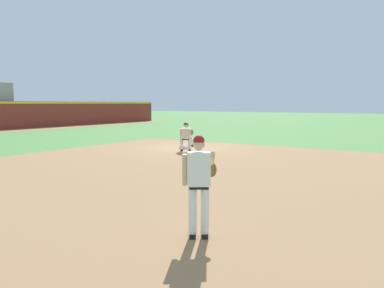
{
  "coord_description": "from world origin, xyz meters",
  "views": [
    {
      "loc": [
        -16.85,
        -11.13,
        2.41
      ],
      "look_at": [
        -7.91,
        -5.41,
        1.26
      ],
      "focal_mm": 35.0,
      "sensor_mm": 36.0,
      "label": 1
    }
  ],
  "objects": [
    {
      "name": "infield_dirt_patch",
      "position": [
        -5.65,
        -3.86,
        0.0
      ],
      "size": [
        18.0,
        18.0,
        0.01
      ],
      "primitive_type": "cube",
      "color": "#9E754C",
      "rests_on": "ground"
    },
    {
      "name": "first_base_bag",
      "position": [
        0.0,
        0.0,
        0.04
      ],
      "size": [
        0.38,
        0.38,
        0.09
      ],
      "primitive_type": "cube",
      "color": "white",
      "rests_on": "ground"
    },
    {
      "name": "pitcher",
      "position": [
        -11.26,
        -7.71,
        1.06
      ],
      "size": [
        0.85,
        0.57,
        1.86
      ],
      "color": "black",
      "rests_on": "ground"
    },
    {
      "name": "ground_plane",
      "position": [
        0.0,
        0.0,
        0.0
      ],
      "size": [
        160.0,
        160.0,
        0.0
      ],
      "primitive_type": "plane",
      "color": "#518942"
    },
    {
      "name": "first_baseman",
      "position": [
        0.48,
        0.3,
        0.73
      ],
      "size": [
        0.8,
        1.05,
        1.34
      ],
      "color": "black",
      "rests_on": "ground"
    },
    {
      "name": "baseball",
      "position": [
        -3.71,
        -2.59,
        0.04
      ],
      "size": [
        0.07,
        0.07,
        0.07
      ],
      "primitive_type": "sphere",
      "color": "white",
      "rests_on": "ground"
    },
    {
      "name": "baserunner",
      "position": [
        -1.16,
        -0.7,
        0.79
      ],
      "size": [
        0.63,
        0.68,
        1.46
      ],
      "color": "black",
      "rests_on": "ground"
    }
  ]
}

